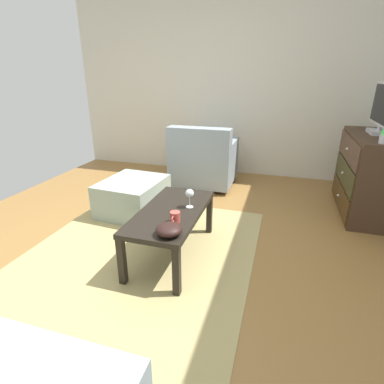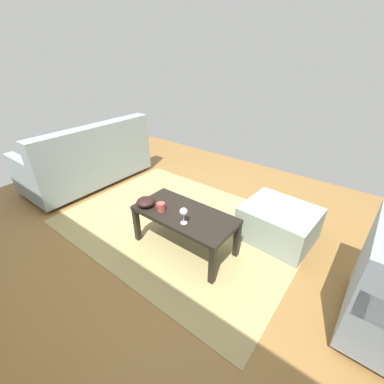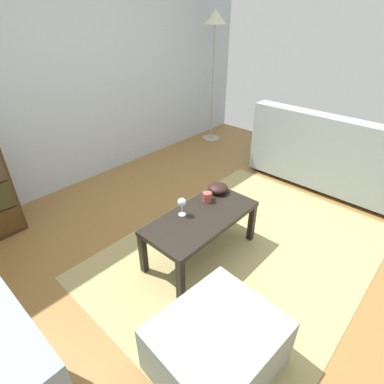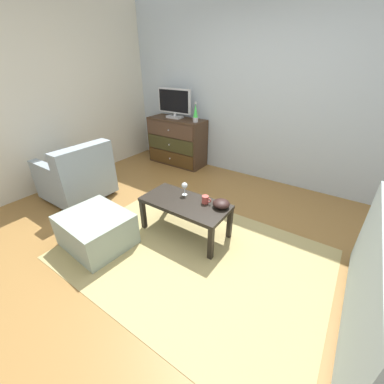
{
  "view_description": "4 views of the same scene",
  "coord_description": "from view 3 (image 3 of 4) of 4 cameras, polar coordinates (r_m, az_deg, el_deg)",
  "views": [
    {
      "loc": [
        1.98,
        0.87,
        1.44
      ],
      "look_at": [
        -0.25,
        0.19,
        0.52
      ],
      "focal_mm": 28.11,
      "sensor_mm": 36.0,
      "label": 1
    },
    {
      "loc": [
        -1.37,
        1.61,
        1.78
      ],
      "look_at": [
        -0.18,
        0.07,
        0.67
      ],
      "focal_mm": 24.03,
      "sensor_mm": 36.0,
      "label": 2
    },
    {
      "loc": [
        -1.63,
        -1.24,
        1.88
      ],
      "look_at": [
        -0.18,
        0.08,
        0.68
      ],
      "focal_mm": 28.51,
      "sensor_mm": 36.0,
      "label": 3
    },
    {
      "loc": [
        1.28,
        -1.78,
        1.79
      ],
      "look_at": [
        0.09,
        -0.04,
        0.64
      ],
      "focal_mm": 22.58,
      "sensor_mm": 36.0,
      "label": 4
    }
  ],
  "objects": [
    {
      "name": "mug",
      "position": [
        2.65,
        2.87,
        -0.9
      ],
      "size": [
        0.11,
        0.08,
        0.09
      ],
      "color": "#BA4840",
      "rests_on": "coffee_table"
    },
    {
      "name": "couch_large",
      "position": [
        4.0,
        24.19,
        5.99
      ],
      "size": [
        0.85,
        1.73,
        0.89
      ],
      "color": "#332319",
      "rests_on": "ground_plane"
    },
    {
      "name": "bowl_decorative",
      "position": [
        2.79,
        4.92,
        0.73
      ],
      "size": [
        0.18,
        0.18,
        0.08
      ],
      "primitive_type": "ellipsoid",
      "color": "black",
      "rests_on": "coffee_table"
    },
    {
      "name": "area_rug",
      "position": [
        2.82,
        9.74,
        -10.83
      ],
      "size": [
        2.6,
        1.9,
        0.01
      ],
      "primitive_type": "cube",
      "color": "tan",
      "rests_on": "ground_plane"
    },
    {
      "name": "wine_glass",
      "position": [
        2.44,
        -1.92,
        -2.02
      ],
      "size": [
        0.07,
        0.07,
        0.16
      ],
      "color": "silver",
      "rests_on": "coffee_table"
    },
    {
      "name": "wall_accent_rear",
      "position": [
        3.74,
        -23.01,
        21.59
      ],
      "size": [
        5.69,
        0.12,
        2.76
      ],
      "primitive_type": "cube",
      "color": "#ADB8C1",
      "rests_on": "ground_plane"
    },
    {
      "name": "ground_plane",
      "position": [
        2.79,
        3.89,
        -11.57
      ],
      "size": [
        5.69,
        4.67,
        0.05
      ],
      "primitive_type": "cube",
      "color": "olive"
    },
    {
      "name": "ottoman",
      "position": [
        2.0,
        4.66,
        -26.83
      ],
      "size": [
        0.74,
        0.65,
        0.37
      ],
      "primitive_type": "cube",
      "rotation": [
        0.0,
        0.0,
        -0.07
      ],
      "color": "#8F9E91",
      "rests_on": "ground_plane"
    },
    {
      "name": "standing_lamp",
      "position": [
        4.76,
        4.27,
        27.88
      ],
      "size": [
        0.32,
        0.32,
        1.84
      ],
      "color": "#A59E8C",
      "rests_on": "ground_plane"
    },
    {
      "name": "coffee_table",
      "position": [
        2.53,
        1.75,
        -5.44
      ],
      "size": [
        0.99,
        0.48,
        0.42
      ],
      "color": "black",
      "rests_on": "ground_plane"
    }
  ]
}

